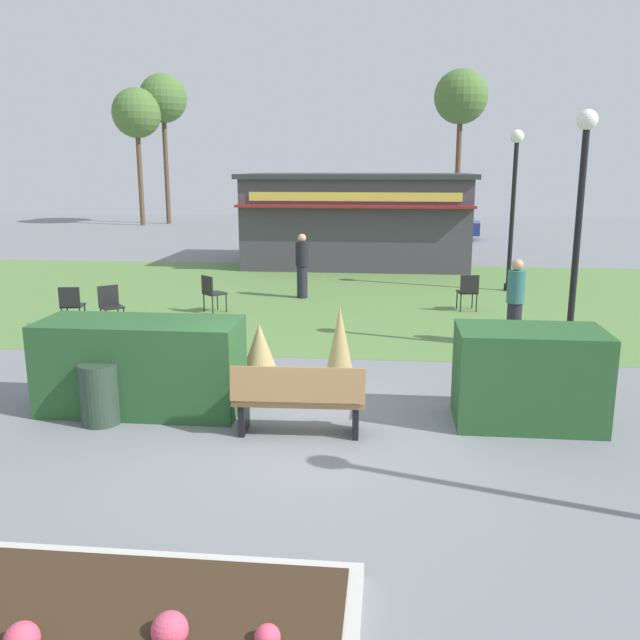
# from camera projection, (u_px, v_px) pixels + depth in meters

# --- Properties ---
(ground_plane) EXTENTS (80.00, 80.00, 0.00)m
(ground_plane) POSITION_uv_depth(u_px,v_px,m) (303.00, 439.00, 8.58)
(ground_plane) COLOR slate
(lawn_patch) EXTENTS (36.00, 12.00, 0.01)m
(lawn_patch) POSITION_uv_depth(u_px,v_px,m) (349.00, 297.00, 18.00)
(lawn_patch) COLOR #5B8442
(lawn_patch) RESTS_ON ground_plane
(flower_bed) EXTENTS (4.74, 1.82, 0.33)m
(flower_bed) POSITION_uv_depth(u_px,v_px,m) (39.00, 620.00, 5.03)
(flower_bed) COLOR beige
(flower_bed) RESTS_ON ground_plane
(park_bench) EXTENTS (1.72, 0.58, 0.95)m
(park_bench) POSITION_uv_depth(u_px,v_px,m) (299.00, 399.00, 8.63)
(park_bench) COLOR #9E7547
(park_bench) RESTS_ON ground_plane
(hedge_left) EXTENTS (2.80, 1.10, 1.30)m
(hedge_left) POSITION_uv_depth(u_px,v_px,m) (141.00, 366.00, 9.51)
(hedge_left) COLOR #28562B
(hedge_left) RESTS_ON ground_plane
(hedge_right) EXTENTS (1.91, 1.10, 1.30)m
(hedge_right) POSITION_uv_depth(u_px,v_px,m) (528.00, 377.00, 9.00)
(hedge_right) COLOR #28562B
(hedge_right) RESTS_ON ground_plane
(ornamental_grass_behind_left) EXTENTS (0.53, 0.53, 1.32)m
(ornamental_grass_behind_left) POSITION_uv_depth(u_px,v_px,m) (340.00, 348.00, 10.40)
(ornamental_grass_behind_left) COLOR tan
(ornamental_grass_behind_left) RESTS_ON ground_plane
(ornamental_grass_behind_right) EXTENTS (0.52, 0.52, 1.15)m
(ornamental_grass_behind_right) POSITION_uv_depth(u_px,v_px,m) (197.00, 350.00, 10.60)
(ornamental_grass_behind_right) COLOR tan
(ornamental_grass_behind_right) RESTS_ON ground_plane
(ornamental_grass_behind_center) EXTENTS (0.76, 0.76, 1.05)m
(ornamental_grass_behind_center) POSITION_uv_depth(u_px,v_px,m) (260.00, 356.00, 10.46)
(ornamental_grass_behind_center) COLOR tan
(ornamental_grass_behind_center) RESTS_ON ground_plane
(lamppost_mid) EXTENTS (0.36, 0.36, 4.35)m
(lamppost_mid) POSITION_uv_depth(u_px,v_px,m) (580.00, 205.00, 11.88)
(lamppost_mid) COLOR black
(lamppost_mid) RESTS_ON ground_plane
(lamppost_far) EXTENTS (0.36, 0.36, 4.35)m
(lamppost_far) POSITION_uv_depth(u_px,v_px,m) (514.00, 192.00, 18.27)
(lamppost_far) COLOR black
(lamppost_far) RESTS_ON ground_plane
(trash_bin) EXTENTS (0.52, 0.52, 0.84)m
(trash_bin) POSITION_uv_depth(u_px,v_px,m) (100.00, 394.00, 9.04)
(trash_bin) COLOR #2D4233
(trash_bin) RESTS_ON ground_plane
(food_kiosk) EXTENTS (7.83, 5.13, 3.15)m
(food_kiosk) POSITION_uv_depth(u_px,v_px,m) (357.00, 219.00, 23.82)
(food_kiosk) COLOR #47424C
(food_kiosk) RESTS_ON ground_plane
(cafe_chair_west) EXTENTS (0.50, 0.50, 0.89)m
(cafe_chair_west) POSITION_uv_depth(u_px,v_px,m) (71.00, 303.00, 14.50)
(cafe_chair_west) COLOR black
(cafe_chair_west) RESTS_ON ground_plane
(cafe_chair_east) EXTENTS (0.50, 0.50, 0.89)m
(cafe_chair_east) POSITION_uv_depth(u_px,v_px,m) (468.00, 290.00, 16.08)
(cafe_chair_east) COLOR black
(cafe_chair_east) RESTS_ON ground_plane
(cafe_chair_center) EXTENTS (0.62, 0.62, 0.89)m
(cafe_chair_center) POSITION_uv_depth(u_px,v_px,m) (110.00, 303.00, 14.51)
(cafe_chair_center) COLOR black
(cafe_chair_center) RESTS_ON ground_plane
(cafe_chair_north) EXTENTS (0.62, 0.62, 0.89)m
(cafe_chair_north) POSITION_uv_depth(u_px,v_px,m) (211.00, 291.00, 15.94)
(cafe_chair_north) COLOR black
(cafe_chair_north) RESTS_ON ground_plane
(person_strolling) EXTENTS (0.34, 0.34, 1.69)m
(person_strolling) POSITION_uv_depth(u_px,v_px,m) (515.00, 302.00, 12.89)
(person_strolling) COLOR #23232D
(person_strolling) RESTS_ON ground_plane
(person_standing) EXTENTS (0.34, 0.34, 1.69)m
(person_standing) POSITION_uv_depth(u_px,v_px,m) (302.00, 266.00, 17.65)
(person_standing) COLOR #23232D
(person_standing) RESTS_ON ground_plane
(parked_car_west_slot) EXTENTS (4.32, 2.29, 1.20)m
(parked_car_west_slot) POSITION_uv_depth(u_px,v_px,m) (326.00, 225.00, 32.73)
(parked_car_west_slot) COLOR #2D6638
(parked_car_west_slot) RESTS_ON ground_plane
(parked_car_center_slot) EXTENTS (4.36, 2.37, 1.20)m
(parked_car_center_slot) POSITION_uv_depth(u_px,v_px,m) (434.00, 225.00, 32.22)
(parked_car_center_slot) COLOR navy
(parked_car_center_slot) RESTS_ON ground_plane
(tree_left_bg) EXTENTS (2.80, 2.80, 8.69)m
(tree_left_bg) POSITION_uv_depth(u_px,v_px,m) (163.00, 100.00, 39.44)
(tree_left_bg) COLOR brown
(tree_left_bg) RESTS_ON ground_plane
(tree_right_bg) EXTENTS (2.80, 2.80, 8.35)m
(tree_right_bg) POSITION_uv_depth(u_px,v_px,m) (461.00, 98.00, 35.09)
(tree_right_bg) COLOR brown
(tree_right_bg) RESTS_ON ground_plane
(tree_center_bg) EXTENTS (2.80, 2.80, 7.79)m
(tree_center_bg) POSITION_uv_depth(u_px,v_px,m) (137.00, 114.00, 38.53)
(tree_center_bg) COLOR brown
(tree_center_bg) RESTS_ON ground_plane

